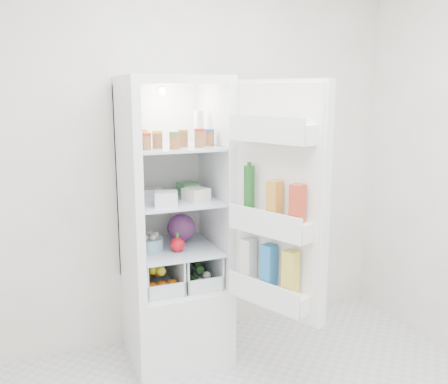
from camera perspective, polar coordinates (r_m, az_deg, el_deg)
name	(u,v)px	position (r m, az deg, el deg)	size (l,w,h in m)	color
room_walls	(306,123)	(2.01, 9.35, 7.78)	(3.02, 3.02, 2.61)	beige
refrigerator	(173,257)	(3.25, -5.85, -7.35)	(0.60, 0.60, 1.80)	silver
shelf_low	(176,248)	(3.17, -5.56, -6.42)	(0.49, 0.53, 0.01)	silver
shelf_mid	(175,200)	(3.09, -5.67, -0.94)	(0.49, 0.53, 0.01)	silver
shelf_top	(173,147)	(3.03, -5.80, 5.15)	(0.49, 0.53, 0.01)	silver
crisper_left	(157,270)	(3.18, -7.65, -8.87)	(0.23, 0.46, 0.22)	silver
crisper_right	(194,265)	(3.25, -3.42, -8.37)	(0.23, 0.46, 0.22)	silver
condiment_jars	(173,140)	(2.94, -5.80, 5.93)	(0.46, 0.32, 0.08)	#B21919
squeeze_bottle	(199,127)	(3.12, -2.89, 7.38)	(0.06, 0.06, 0.20)	white
tub_white	(166,199)	(2.91, -6.61, -0.77)	(0.13, 0.13, 0.08)	silver
tub_cream	(196,194)	(3.03, -3.21, -0.26)	(0.13, 0.13, 0.08)	silver
tin_red	(198,196)	(3.02, -2.95, -0.47)	(0.09, 0.09, 0.06)	red
foil_tray	(148,192)	(3.23, -8.67, 0.05)	(0.17, 0.13, 0.04)	silver
tub_green	(188,189)	(3.18, -4.14, 0.34)	(0.10, 0.14, 0.08)	#449751
red_cabbage	(181,228)	(3.26, -4.90, -4.09)	(0.18, 0.18, 0.18)	#531C4F
bell_pepper	(177,244)	(3.07, -5.34, -5.99)	(0.09, 0.09, 0.09)	red
mushroom_bowl	(150,244)	(3.11, -8.49, -5.92)	(0.17, 0.17, 0.08)	#80AFC0
citrus_pile	(158,277)	(3.13, -7.54, -9.60)	(0.20, 0.24, 0.16)	orange
veg_pile	(195,272)	(3.26, -3.31, -9.14)	(0.16, 0.30, 0.10)	#1F4617
fridge_door	(277,207)	(2.73, 6.09, -1.69)	(0.37, 0.57, 1.30)	silver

